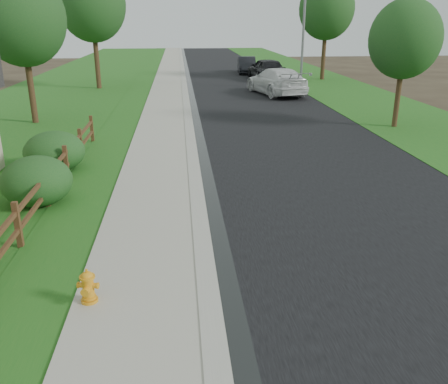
{
  "coord_description": "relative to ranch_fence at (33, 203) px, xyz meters",
  "views": [
    {
      "loc": [
        -0.02,
        -4.59,
        4.78
      ],
      "look_at": [
        0.98,
        5.99,
        0.88
      ],
      "focal_mm": 38.0,
      "sensor_mm": 36.0,
      "label": 1
    }
  ],
  "objects": [
    {
      "name": "lawn_near",
      "position": [
        -4.4,
        28.6,
        -0.6
      ],
      "size": [
        9.0,
        90.0,
        0.04
      ],
      "primitive_type": "cube",
      "color": "#1C5E1A",
      "rests_on": "ground"
    },
    {
      "name": "white_suv",
      "position": [
        10.04,
        20.54,
        0.27
      ],
      "size": [
        3.66,
        6.35,
        1.73
      ],
      "primitive_type": "imported",
      "rotation": [
        0.0,
        0.0,
        3.36
      ],
      "color": "silver",
      "rests_on": "road"
    },
    {
      "name": "fire_hydrant",
      "position": [
        1.9,
        -3.64,
        -0.22
      ],
      "size": [
        0.42,
        0.34,
        0.64
      ],
      "color": "orange",
      "rests_on": "sidewalk"
    },
    {
      "name": "tree_near_left",
      "position": [
        -3.4,
        12.54,
        4.18
      ],
      "size": [
        3.94,
        3.94,
        6.98
      ],
      "color": "#392817",
      "rests_on": "ground"
    },
    {
      "name": "streetlight",
      "position": [
        12.14,
        22.97,
        4.24
      ],
      "size": [
        1.96,
        0.6,
        8.57
      ],
      "color": "gray",
      "rests_on": "ground"
    },
    {
      "name": "grass_strip",
      "position": [
        0.8,
        28.6,
        -0.59
      ],
      "size": [
        1.6,
        90.0,
        0.06
      ],
      "primitive_type": "cube",
      "color": "#1C5E1A",
      "rests_on": "ground"
    },
    {
      "name": "tree_mid_right",
      "position": [
        15.45,
        28.25,
        4.88
      ],
      "size": [
        4.37,
        4.37,
        7.92
      ],
      "color": "#392817",
      "rests_on": "ground"
    },
    {
      "name": "dark_car_mid",
      "position": [
        10.8,
        28.51,
        0.28
      ],
      "size": [
        2.82,
        5.41,
        1.76
      ],
      "primitive_type": "imported",
      "rotation": [
        0.0,
        0.0,
        3.29
      ],
      "color": "black",
      "rests_on": "road"
    },
    {
      "name": "curb",
      "position": [
        4.0,
        28.6,
        -0.56
      ],
      "size": [
        0.4,
        90.0,
        0.12
      ],
      "primitive_type": "cube",
      "color": "#99978B",
      "rests_on": "ground"
    },
    {
      "name": "ranch_fence",
      "position": [
        0.0,
        0.0,
        0.0
      ],
      "size": [
        0.12,
        16.92,
        1.1
      ],
      "color": "#462A17",
      "rests_on": "ground"
    },
    {
      "name": "sidewalk",
      "position": [
        2.7,
        28.6,
        -0.57
      ],
      "size": [
        2.2,
        90.0,
        0.1
      ],
      "primitive_type": "cube",
      "color": "#ADAB97",
      "rests_on": "ground"
    },
    {
      "name": "shrub_d",
      "position": [
        -0.56,
        4.53,
        0.05
      ],
      "size": [
        2.25,
        2.25,
        1.34
      ],
      "primitive_type": "ellipsoid",
      "rotation": [
        0.0,
        0.0,
        -0.16
      ],
      "color": "#1A491D",
      "rests_on": "ground"
    },
    {
      "name": "verge_far",
      "position": [
        15.1,
        28.6,
        -0.6
      ],
      "size": [
        6.0,
        90.0,
        0.04
      ],
      "primitive_type": "cube",
      "color": "#1C5E1A",
      "rests_on": "ground"
    },
    {
      "name": "tree_near_right",
      "position": [
        13.56,
        10.03,
        3.31
      ],
      "size": [
        3.15,
        3.15,
        5.67
      ],
      "color": "#392817",
      "rests_on": "ground"
    },
    {
      "name": "wet_gutter",
      "position": [
        4.35,
        28.6,
        -0.6
      ],
      "size": [
        0.5,
        90.0,
        0.0
      ],
      "primitive_type": "cube",
      "color": "black",
      "rests_on": "road"
    },
    {
      "name": "tree_mid_left",
      "position": [
        -2.16,
        24.52,
        5.08
      ],
      "size": [
        4.61,
        4.61,
        8.25
      ],
      "color": "#392817",
      "rests_on": "ground"
    },
    {
      "name": "road",
      "position": [
        8.2,
        28.6,
        -0.61
      ],
      "size": [
        8.0,
        90.0,
        0.02
      ],
      "primitive_type": "cube",
      "color": "black",
      "rests_on": "ground"
    },
    {
      "name": "shrub_c",
      "position": [
        -0.3,
        1.47,
        0.06
      ],
      "size": [
        2.14,
        2.14,
        1.35
      ],
      "primitive_type": "ellipsoid",
      "rotation": [
        0.0,
        0.0,
        0.16
      ],
      "color": "#1A491D",
      "rests_on": "ground"
    },
    {
      "name": "dark_car_far",
      "position": [
        9.9,
        33.72,
        0.14
      ],
      "size": [
        1.89,
        4.57,
        1.47
      ],
      "primitive_type": "imported",
      "rotation": [
        0.0,
        0.0,
        -0.08
      ],
      "color": "black",
      "rests_on": "road"
    }
  ]
}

